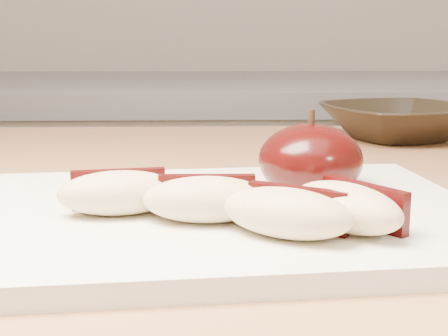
{
  "coord_description": "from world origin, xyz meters",
  "views": [
    {
      "loc": [
        0.06,
        -0.02,
        1.02
      ],
      "look_at": [
        0.07,
        0.36,
        0.94
      ],
      "focal_mm": 50.0,
      "sensor_mm": 36.0,
      "label": 1
    }
  ],
  "objects": [
    {
      "name": "back_cabinet",
      "position": [
        0.0,
        1.2,
        0.47
      ],
      "size": [
        2.4,
        0.62,
        0.94
      ],
      "color": "silver",
      "rests_on": "ground"
    },
    {
      "name": "cutting_board",
      "position": [
        0.07,
        0.36,
        0.91
      ],
      "size": [
        0.35,
        0.27,
        0.01
      ],
      "primitive_type": "cube",
      "rotation": [
        0.0,
        0.0,
        0.09
      ],
      "color": "silver",
      "rests_on": "island_counter"
    },
    {
      "name": "apple_half",
      "position": [
        0.14,
        0.42,
        0.93
      ],
      "size": [
        0.08,
        0.08,
        0.06
      ],
      "rotation": [
        0.0,
        0.0,
        0.08
      ],
      "color": "black",
      "rests_on": "cutting_board"
    },
    {
      "name": "apple_wedge_a",
      "position": [
        0.01,
        0.35,
        0.93
      ],
      "size": [
        0.08,
        0.05,
        0.03
      ],
      "rotation": [
        0.0,
        0.0,
        0.16
      ],
      "color": "#D2B685",
      "rests_on": "cutting_board"
    },
    {
      "name": "apple_wedge_b",
      "position": [
        0.06,
        0.33,
        0.93
      ],
      "size": [
        0.07,
        0.04,
        0.03
      ],
      "rotation": [
        0.0,
        0.0,
        -0.02
      ],
      "color": "#D2B685",
      "rests_on": "cutting_board"
    },
    {
      "name": "apple_wedge_c",
      "position": [
        0.1,
        0.3,
        0.93
      ],
      "size": [
        0.08,
        0.07,
        0.03
      ],
      "rotation": [
        0.0,
        0.0,
        -0.53
      ],
      "color": "#D2B685",
      "rests_on": "cutting_board"
    },
    {
      "name": "apple_wedge_d",
      "position": [
        0.14,
        0.31,
        0.93
      ],
      "size": [
        0.07,
        0.08,
        0.03
      ],
      "rotation": [
        0.0,
        0.0,
        -0.94
      ],
      "color": "#D2B685",
      "rests_on": "cutting_board"
    },
    {
      "name": "bowl",
      "position": [
        0.29,
        0.71,
        0.92
      ],
      "size": [
        0.21,
        0.21,
        0.04
      ],
      "primitive_type": "imported",
      "rotation": [
        0.0,
        0.0,
        0.28
      ],
      "color": "black",
      "rests_on": "island_counter"
    }
  ]
}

